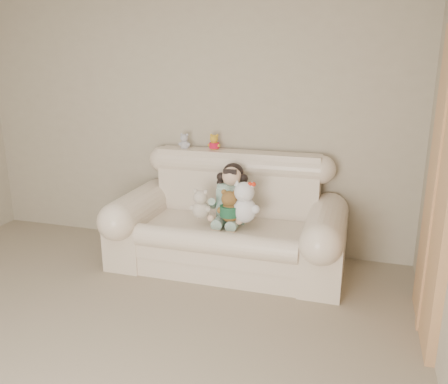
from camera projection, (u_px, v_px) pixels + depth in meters
The scene contains 9 objects.
wall_back at pixel (186, 118), 4.60m from camera, with size 4.50×4.50×0.00m, color #AFA48B.
sofa at pixel (227, 214), 4.19m from camera, with size 2.10×0.95×1.03m, color beige, non-canonical shape.
door_panel at pixel (441, 188), 3.03m from camera, with size 0.06×0.90×2.10m, color tan.
seated_child at pixel (232, 193), 4.20m from camera, with size 0.33×0.41×0.55m, color #367C61, non-canonical shape.
brown_teddy at pixel (229, 203), 3.99m from camera, with size 0.22×0.17×0.34m, color brown, non-canonical shape.
white_cat at pixel (244, 198), 3.97m from camera, with size 0.28×0.22×0.44m, color white, non-canonical shape.
cream_teddy at pixel (201, 201), 4.08m from camera, with size 0.20×0.16×0.32m, color beige, non-canonical shape.
yellow_mini_bear at pixel (214, 141), 4.44m from camera, with size 0.13×0.10×0.20m, color gold, non-canonical shape.
grey_mini_plush at pixel (185, 140), 4.50m from camera, with size 0.12×0.09×0.19m, color #B7B7BE, non-canonical shape.
Camera 1 is at (1.70, -1.81, 1.86)m, focal length 37.09 mm.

